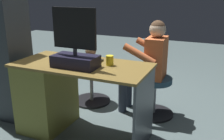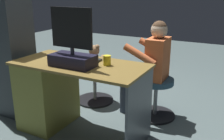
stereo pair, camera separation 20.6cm
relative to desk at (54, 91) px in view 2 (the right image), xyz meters
name	(u,v)px [view 2 (the right image)]	position (x,y,z in m)	size (l,w,h in m)	color
ground_plane	(100,118)	(-0.34, -0.35, -0.40)	(10.00, 10.00, 0.00)	#506060
desk	(54,91)	(0.00, 0.00, 0.00)	(1.30, 0.63, 0.75)	brown
monitor	(72,51)	(-0.34, 0.10, 0.49)	(0.42, 0.22, 0.53)	black
keyboard	(81,59)	(-0.28, -0.11, 0.36)	(0.42, 0.14, 0.02)	black
computer_mouse	(58,54)	(0.02, -0.12, 0.37)	(0.06, 0.10, 0.04)	#252A2E
cup	(107,60)	(-0.60, -0.07, 0.40)	(0.07, 0.07, 0.09)	yellow
tv_remote	(63,59)	(-0.13, -0.02, 0.36)	(0.04, 0.15, 0.02)	black
office_chair_teddy	(95,82)	(-0.04, -0.74, -0.13)	(0.48, 0.48, 0.46)	black
teddy_bear	(95,57)	(-0.04, -0.75, 0.20)	(0.21, 0.21, 0.31)	#99714E
visitor_chair	(156,94)	(-0.88, -0.71, -0.13)	(0.47, 0.47, 0.46)	black
person	(150,61)	(-0.79, -0.72, 0.26)	(0.52, 0.48, 1.11)	#CC6436
equipment_rack	(11,53)	(0.64, -0.04, 0.33)	(0.44, 0.36, 1.45)	#2D3337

